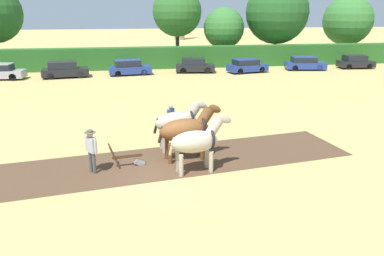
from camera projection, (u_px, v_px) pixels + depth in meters
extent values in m
plane|color=tan|center=(175.00, 173.00, 15.04)|extent=(240.00, 240.00, 0.00)
cube|color=brown|center=(111.00, 168.00, 15.46)|extent=(21.41, 6.50, 0.01)
cube|color=#286023|center=(142.00, 58.00, 41.30)|extent=(74.22, 1.72, 2.34)
cylinder|color=#423323|center=(177.00, 45.00, 44.83)|extent=(0.44, 0.44, 4.47)
sphere|color=#2D6628|center=(177.00, 12.00, 43.67)|extent=(5.73, 5.73, 5.73)
cylinder|color=#4C3823|center=(223.00, 51.00, 46.20)|extent=(0.44, 0.44, 2.78)
sphere|color=#387533|center=(224.00, 28.00, 45.37)|extent=(4.91, 4.91, 4.91)
cylinder|color=#4C3823|center=(275.00, 46.00, 46.66)|extent=(0.44, 0.44, 3.88)
sphere|color=#235623|center=(277.00, 12.00, 45.45)|extent=(7.59, 7.59, 7.59)
cylinder|color=#423323|center=(345.00, 46.00, 49.80)|extent=(0.44, 0.44, 3.17)
sphere|color=#387533|center=(348.00, 20.00, 48.79)|extent=(6.35, 6.35, 6.35)
cylinder|color=gray|center=(179.00, 22.00, 80.74)|extent=(2.29, 2.29, 7.35)
ellipsoid|color=#B2A38E|center=(194.00, 142.00, 14.75)|extent=(2.03, 1.17, 0.87)
cylinder|color=#B2A38E|center=(207.00, 157.00, 15.41)|extent=(0.18, 0.18, 0.89)
cylinder|color=#B2A38E|center=(211.00, 162.00, 14.95)|extent=(0.18, 0.18, 0.89)
cylinder|color=#B2A38E|center=(178.00, 161.00, 15.05)|extent=(0.18, 0.18, 0.89)
cylinder|color=#B2A38E|center=(181.00, 166.00, 14.59)|extent=(0.18, 0.18, 0.89)
cylinder|color=#B2A38E|center=(214.00, 128.00, 14.83)|extent=(0.88, 0.52, 0.94)
ellipsoid|color=#B2A38E|center=(225.00, 119.00, 14.86)|extent=(0.71, 0.35, 0.54)
cube|color=gray|center=(219.00, 123.00, 14.83)|extent=(0.45, 0.14, 0.60)
cylinder|color=gray|center=(172.00, 146.00, 14.51)|extent=(0.31, 0.16, 0.71)
torus|color=black|center=(210.00, 138.00, 14.92)|extent=(0.23, 0.90, 0.89)
ellipsoid|color=brown|center=(184.00, 130.00, 15.97)|extent=(2.32, 1.33, 0.99)
cylinder|color=brown|center=(198.00, 146.00, 16.71)|extent=(0.18, 0.18, 0.90)
cylinder|color=brown|center=(202.00, 150.00, 16.19)|extent=(0.18, 0.18, 0.90)
cylinder|color=brown|center=(167.00, 149.00, 16.30)|extent=(0.18, 0.18, 0.90)
cylinder|color=brown|center=(170.00, 154.00, 15.78)|extent=(0.18, 0.18, 0.90)
cylinder|color=brown|center=(205.00, 117.00, 16.08)|extent=(0.92, 0.58, 0.96)
ellipsoid|color=brown|center=(215.00, 109.00, 16.12)|extent=(0.71, 0.35, 0.54)
cube|color=black|center=(209.00, 111.00, 16.08)|extent=(0.44, 0.14, 0.59)
cylinder|color=black|center=(161.00, 135.00, 15.70)|extent=(0.31, 0.16, 0.71)
torus|color=black|center=(201.00, 127.00, 16.17)|extent=(0.24, 1.00, 0.99)
ellipsoid|color=#B2A38E|center=(176.00, 122.00, 17.23)|extent=(2.09, 1.26, 0.95)
cylinder|color=#B2A38E|center=(188.00, 137.00, 17.92)|extent=(0.18, 0.18, 0.89)
cylinder|color=#B2A38E|center=(191.00, 140.00, 17.42)|extent=(0.18, 0.18, 0.89)
cylinder|color=#B2A38E|center=(162.00, 139.00, 17.55)|extent=(0.18, 0.18, 0.89)
cylinder|color=#B2A38E|center=(164.00, 143.00, 17.05)|extent=(0.18, 0.18, 0.89)
cylinder|color=#B2A38E|center=(193.00, 111.00, 17.33)|extent=(0.83, 0.55, 0.85)
ellipsoid|color=#B2A38E|center=(201.00, 105.00, 17.35)|extent=(0.71, 0.35, 0.54)
cube|color=black|center=(197.00, 106.00, 17.31)|extent=(0.39, 0.13, 0.51)
cylinder|color=black|center=(156.00, 126.00, 16.99)|extent=(0.31, 0.16, 0.71)
torus|color=black|center=(190.00, 119.00, 17.40)|extent=(0.24, 0.96, 0.96)
cube|color=#4C331E|center=(127.00, 156.00, 15.53)|extent=(1.24, 0.27, 0.12)
cube|color=#939399|center=(140.00, 163.00, 15.77)|extent=(0.50, 0.26, 0.39)
cylinder|color=#4C331E|center=(113.00, 154.00, 15.52)|extent=(0.40, 0.11, 0.96)
cylinder|color=#4C331E|center=(114.00, 157.00, 15.15)|extent=(0.40, 0.11, 0.96)
cylinder|color=#4C4C4C|center=(91.00, 162.00, 14.99)|extent=(0.14, 0.14, 0.88)
cylinder|color=#4C4C4C|center=(94.00, 163.00, 14.85)|extent=(0.14, 0.14, 0.88)
cube|color=#B7B7BC|center=(91.00, 145.00, 14.69)|extent=(0.48, 0.52, 0.62)
sphere|color=tan|center=(90.00, 134.00, 14.56)|extent=(0.24, 0.24, 0.24)
cylinder|color=#B7B7BC|center=(87.00, 144.00, 14.89)|extent=(0.09, 0.09, 0.59)
cylinder|color=#B7B7BC|center=(95.00, 147.00, 14.51)|extent=(0.09, 0.09, 0.59)
cylinder|color=#665B4C|center=(90.00, 132.00, 14.54)|extent=(0.45, 0.45, 0.02)
cylinder|color=#665B4C|center=(90.00, 131.00, 14.53)|extent=(0.23, 0.23, 0.10)
cylinder|color=#28334C|center=(172.00, 128.00, 19.38)|extent=(0.14, 0.14, 0.85)
cylinder|color=#28334C|center=(170.00, 129.00, 19.19)|extent=(0.14, 0.14, 0.85)
cube|color=#3D5184|center=(171.00, 115.00, 19.06)|extent=(0.43, 0.52, 0.60)
sphere|color=tan|center=(171.00, 107.00, 18.94)|extent=(0.23, 0.23, 0.23)
cylinder|color=#3D5184|center=(173.00, 114.00, 19.33)|extent=(0.09, 0.09, 0.57)
cylinder|color=#3D5184|center=(168.00, 116.00, 18.81)|extent=(0.09, 0.09, 0.57)
cube|color=#9E9EA8|center=(1.00, 74.00, 34.92)|extent=(4.37, 2.05, 0.69)
cylinder|color=black|center=(19.00, 74.00, 35.80)|extent=(0.69, 0.27, 0.67)
cylinder|color=black|center=(13.00, 77.00, 34.39)|extent=(0.69, 0.27, 0.67)
cube|color=black|center=(66.00, 72.00, 36.00)|extent=(4.50, 2.36, 0.71)
cube|color=black|center=(62.00, 65.00, 35.75)|extent=(2.77, 1.96, 0.60)
cube|color=black|center=(62.00, 62.00, 35.64)|extent=(2.77, 1.96, 0.06)
cylinder|color=black|center=(80.00, 72.00, 37.18)|extent=(0.63, 0.29, 0.60)
cylinder|color=black|center=(80.00, 75.00, 35.70)|extent=(0.63, 0.29, 0.60)
cylinder|color=black|center=(52.00, 74.00, 36.44)|extent=(0.63, 0.29, 0.60)
cylinder|color=black|center=(51.00, 76.00, 34.96)|extent=(0.63, 0.29, 0.60)
cube|color=navy|center=(130.00, 70.00, 37.46)|extent=(4.32, 2.25, 0.70)
cube|color=black|center=(128.00, 63.00, 37.21)|extent=(2.66, 1.88, 0.60)
cube|color=navy|center=(127.00, 60.00, 37.11)|extent=(2.66, 1.88, 0.06)
cylinder|color=black|center=(142.00, 70.00, 38.58)|extent=(0.62, 0.29, 0.60)
cylinder|color=black|center=(144.00, 72.00, 37.18)|extent=(0.62, 0.29, 0.60)
cylinder|color=black|center=(116.00, 71.00, 37.88)|extent=(0.62, 0.29, 0.60)
cylinder|color=black|center=(118.00, 74.00, 36.47)|extent=(0.62, 0.29, 0.60)
cube|color=black|center=(195.00, 68.00, 38.88)|extent=(4.20, 2.37, 0.68)
cube|color=black|center=(193.00, 62.00, 38.69)|extent=(2.60, 1.95, 0.56)
cube|color=black|center=(193.00, 59.00, 38.60)|extent=(2.60, 1.95, 0.06)
cylinder|color=black|center=(207.00, 68.00, 39.70)|extent=(0.66, 0.32, 0.64)
cylinder|color=black|center=(207.00, 71.00, 38.22)|extent=(0.66, 0.32, 0.64)
cylinder|color=black|center=(183.00, 68.00, 39.66)|extent=(0.66, 0.32, 0.64)
cylinder|color=black|center=(183.00, 71.00, 38.18)|extent=(0.66, 0.32, 0.64)
cube|color=navy|center=(247.00, 68.00, 38.85)|extent=(4.33, 2.56, 0.65)
cube|color=black|center=(246.00, 62.00, 38.60)|extent=(2.70, 2.07, 0.53)
cube|color=navy|center=(246.00, 59.00, 38.51)|extent=(2.70, 2.07, 0.06)
cylinder|color=black|center=(254.00, 68.00, 40.04)|extent=(0.67, 0.34, 0.64)
cylinder|color=black|center=(262.00, 70.00, 38.63)|extent=(0.67, 0.34, 0.64)
cylinder|color=black|center=(233.00, 69.00, 39.18)|extent=(0.67, 0.34, 0.64)
cylinder|color=black|center=(240.00, 71.00, 37.76)|extent=(0.67, 0.34, 0.64)
cube|color=navy|center=(305.00, 65.00, 40.54)|extent=(4.44, 2.51, 0.66)
cube|color=black|center=(304.00, 60.00, 40.36)|extent=(2.76, 2.03, 0.55)
cube|color=navy|center=(304.00, 57.00, 40.27)|extent=(2.76, 2.03, 0.06)
cylinder|color=black|center=(315.00, 66.00, 41.34)|extent=(0.65, 0.33, 0.63)
cylinder|color=black|center=(319.00, 68.00, 39.84)|extent=(0.65, 0.33, 0.63)
cylinder|color=black|center=(291.00, 66.00, 41.35)|extent=(0.65, 0.33, 0.63)
cylinder|color=black|center=(295.00, 68.00, 39.85)|extent=(0.65, 0.33, 0.63)
cube|color=black|center=(356.00, 64.00, 41.66)|extent=(3.92, 2.02, 0.67)
cube|color=black|center=(355.00, 58.00, 41.45)|extent=(2.39, 1.74, 0.55)
cube|color=black|center=(355.00, 55.00, 41.36)|extent=(2.39, 1.74, 0.06)
cylinder|color=black|center=(362.00, 64.00, 42.55)|extent=(0.64, 0.26, 0.62)
cylinder|color=black|center=(369.00, 66.00, 41.10)|extent=(0.64, 0.26, 0.62)
cylinder|color=black|center=(342.00, 65.00, 42.33)|extent=(0.64, 0.26, 0.62)
cylinder|color=black|center=(349.00, 67.00, 40.88)|extent=(0.64, 0.26, 0.62)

